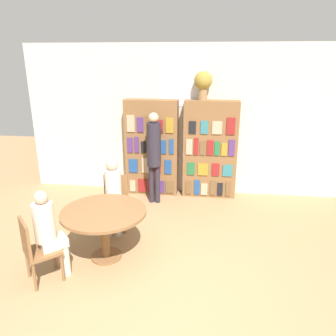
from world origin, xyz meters
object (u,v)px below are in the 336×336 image
object	(u,v)px
bookshelf_left	(152,148)
bookshelf_right	(210,150)
librarian_standing	(154,150)
seated_reader_left	(113,192)
reading_table	(104,219)
chair_left_side	(115,199)
seated_reader_right	(49,230)
chair_near_camera	(36,248)
flower_vase	(203,82)

from	to	relation	value
bookshelf_left	bookshelf_right	world-z (taller)	same
librarian_standing	seated_reader_left	bearing A→B (deg)	-110.99
reading_table	chair_left_side	size ratio (longest dim) A/B	1.33
chair_left_side	seated_reader_right	xyz separation A→B (m)	(-0.45, -1.42, 0.20)
bookshelf_right	reading_table	xyz separation A→B (m)	(-1.44, -2.46, -0.36)
chair_left_side	librarian_standing	bearing A→B (deg)	-121.56
bookshelf_left	chair_near_camera	distance (m)	3.26
flower_vase	librarian_standing	xyz separation A→B (m)	(-0.87, -0.51, -1.21)
bookshelf_left	bookshelf_right	distance (m)	1.18
bookshelf_left	reading_table	distance (m)	2.50
bookshelf_left	chair_near_camera	world-z (taller)	bookshelf_left
reading_table	seated_reader_left	bearing A→B (deg)	96.43
seated_reader_left	seated_reader_right	xyz separation A→B (m)	(-0.47, -1.25, -0.01)
reading_table	librarian_standing	bearing A→B (deg)	78.93
bookshelf_left	seated_reader_left	size ratio (longest dim) A/B	1.58
flower_vase	chair_near_camera	world-z (taller)	flower_vase
bookshelf_right	chair_left_side	bearing A→B (deg)	-134.99
bookshelf_left	seated_reader_right	bearing A→B (deg)	-105.13
bookshelf_left	seated_reader_right	xyz separation A→B (m)	(-0.80, -2.96, -0.29)
flower_vase	chair_left_side	xyz separation A→B (m)	(-1.36, -1.54, -1.79)
bookshelf_right	seated_reader_left	distance (m)	2.31
librarian_standing	chair_left_side	bearing A→B (deg)	-115.14
bookshelf_right	librarian_standing	size ratio (longest dim) A/B	1.10
bookshelf_right	reading_table	size ratio (longest dim) A/B	1.65
reading_table	seated_reader_left	world-z (taller)	seated_reader_left
flower_vase	seated_reader_right	xyz separation A→B (m)	(-1.80, -2.97, -1.60)
bookshelf_right	seated_reader_left	bearing A→B (deg)	-131.47
seated_reader_right	bookshelf_right	bearing A→B (deg)	103.75
flower_vase	seated_reader_right	size ratio (longest dim) A/B	0.44
reading_table	chair_near_camera	distance (m)	0.94
reading_table	chair_left_side	bearing A→B (deg)	96.43
flower_vase	reading_table	xyz separation A→B (m)	(-1.25, -2.47, -1.67)
bookshelf_left	chair_left_side	distance (m)	1.65
seated_reader_right	chair_left_side	bearing A→B (deg)	120.17
seated_reader_left	seated_reader_right	distance (m)	1.33
chair_left_side	librarian_standing	world-z (taller)	librarian_standing
bookshelf_left	bookshelf_right	xyz separation A→B (m)	(1.18, 0.00, -0.00)
flower_vase	reading_table	bearing A→B (deg)	-116.93
chair_near_camera	chair_left_side	distance (m)	1.65
chair_left_side	librarian_standing	size ratio (longest dim) A/B	0.50
librarian_standing	seated_reader_right	bearing A→B (deg)	-110.76
bookshelf_left	librarian_standing	xyz separation A→B (m)	(0.13, -0.50, 0.10)
reading_table	librarian_standing	xyz separation A→B (m)	(0.38, 1.96, 0.46)
reading_table	seated_reader_right	xyz separation A→B (m)	(-0.55, -0.50, 0.08)
bookshelf_left	seated_reader_left	distance (m)	1.77
bookshelf_left	reading_table	world-z (taller)	bookshelf_left
bookshelf_left	chair_left_side	xyz separation A→B (m)	(-0.35, -1.54, -0.48)
bookshelf_left	flower_vase	distance (m)	1.65
chair_near_camera	seated_reader_right	distance (m)	0.27
flower_vase	chair_near_camera	size ratio (longest dim) A/B	0.61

